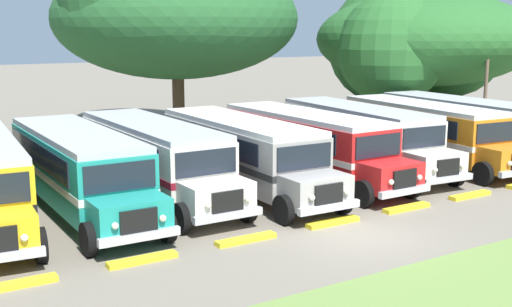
{
  "coord_description": "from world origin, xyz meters",
  "views": [
    {
      "loc": [
        -12.97,
        -14.75,
        6.32
      ],
      "look_at": [
        0.0,
        6.11,
        1.6
      ],
      "focal_mm": 45.43,
      "sensor_mm": 36.0,
      "label": 1
    }
  ],
  "objects_px": {
    "parked_bus_slot_6": "(360,134)",
    "parked_bus_slot_8": "(462,123)",
    "broad_shade_tree": "(170,14)",
    "parked_bus_slot_3": "(154,155)",
    "parked_bus_slot_7": "(425,130)",
    "parked_bus_slot_5": "(308,142)",
    "secondary_tree": "(418,41)",
    "parked_bus_slot_2": "(79,166)",
    "parked_bus_slot_4": "(242,151)",
    "utility_pole": "(486,82)"
  },
  "relations": [
    {
      "from": "parked_bus_slot_3",
      "to": "parked_bus_slot_5",
      "type": "height_order",
      "value": "same"
    },
    {
      "from": "parked_bus_slot_7",
      "to": "parked_bus_slot_4",
      "type": "bearing_deg",
      "value": -84.96
    },
    {
      "from": "parked_bus_slot_8",
      "to": "utility_pole",
      "type": "height_order",
      "value": "utility_pole"
    },
    {
      "from": "parked_bus_slot_7",
      "to": "parked_bus_slot_3",
      "type": "bearing_deg",
      "value": -88.91
    },
    {
      "from": "parked_bus_slot_7",
      "to": "parked_bus_slot_8",
      "type": "relative_size",
      "value": 1.0
    },
    {
      "from": "parked_bus_slot_6",
      "to": "parked_bus_slot_8",
      "type": "xyz_separation_m",
      "value": [
        6.68,
        -0.23,
        0.0
      ]
    },
    {
      "from": "parked_bus_slot_3",
      "to": "broad_shade_tree",
      "type": "distance_m",
      "value": 16.56
    },
    {
      "from": "secondary_tree",
      "to": "broad_shade_tree",
      "type": "bearing_deg",
      "value": 165.75
    },
    {
      "from": "broad_shade_tree",
      "to": "parked_bus_slot_7",
      "type": "bearing_deg",
      "value": -65.94
    },
    {
      "from": "parked_bus_slot_2",
      "to": "utility_pole",
      "type": "bearing_deg",
      "value": 96.67
    },
    {
      "from": "parked_bus_slot_6",
      "to": "broad_shade_tree",
      "type": "bearing_deg",
      "value": -162.95
    },
    {
      "from": "parked_bus_slot_4",
      "to": "parked_bus_slot_8",
      "type": "distance_m",
      "value": 13.52
    },
    {
      "from": "parked_bus_slot_2",
      "to": "parked_bus_slot_8",
      "type": "distance_m",
      "value": 19.93
    },
    {
      "from": "parked_bus_slot_6",
      "to": "broad_shade_tree",
      "type": "xyz_separation_m",
      "value": [
        -3.09,
        14.0,
        5.66
      ]
    },
    {
      "from": "parked_bus_slot_7",
      "to": "parked_bus_slot_8",
      "type": "distance_m",
      "value": 3.24
    },
    {
      "from": "parked_bus_slot_8",
      "to": "utility_pole",
      "type": "xyz_separation_m",
      "value": [
        4.7,
        2.46,
        1.77
      ]
    },
    {
      "from": "parked_bus_slot_6",
      "to": "broad_shade_tree",
      "type": "distance_m",
      "value": 15.41
    },
    {
      "from": "parked_bus_slot_4",
      "to": "secondary_tree",
      "type": "bearing_deg",
      "value": 118.55
    },
    {
      "from": "parked_bus_slot_2",
      "to": "parked_bus_slot_4",
      "type": "bearing_deg",
      "value": 86.95
    },
    {
      "from": "parked_bus_slot_5",
      "to": "parked_bus_slot_3",
      "type": "bearing_deg",
      "value": -96.18
    },
    {
      "from": "parked_bus_slot_5",
      "to": "parked_bus_slot_6",
      "type": "distance_m",
      "value": 3.41
    },
    {
      "from": "parked_bus_slot_5",
      "to": "utility_pole",
      "type": "relative_size",
      "value": 1.74
    },
    {
      "from": "parked_bus_slot_4",
      "to": "parked_bus_slot_5",
      "type": "bearing_deg",
      "value": 95.5
    },
    {
      "from": "parked_bus_slot_3",
      "to": "parked_bus_slot_7",
      "type": "relative_size",
      "value": 0.99
    },
    {
      "from": "parked_bus_slot_7",
      "to": "parked_bus_slot_8",
      "type": "height_order",
      "value": "same"
    },
    {
      "from": "parked_bus_slot_2",
      "to": "parked_bus_slot_4",
      "type": "distance_m",
      "value": 6.44
    },
    {
      "from": "parked_bus_slot_2",
      "to": "parked_bus_slot_3",
      "type": "distance_m",
      "value": 3.12
    },
    {
      "from": "parked_bus_slot_3",
      "to": "parked_bus_slot_8",
      "type": "xyz_separation_m",
      "value": [
        16.86,
        -0.37,
        0.0
      ]
    },
    {
      "from": "parked_bus_slot_6",
      "to": "secondary_tree",
      "type": "relative_size",
      "value": 0.67
    },
    {
      "from": "parked_bus_slot_6",
      "to": "parked_bus_slot_8",
      "type": "relative_size",
      "value": 1.0
    },
    {
      "from": "parked_bus_slot_2",
      "to": "utility_pole",
      "type": "height_order",
      "value": "utility_pole"
    },
    {
      "from": "parked_bus_slot_2",
      "to": "parked_bus_slot_7",
      "type": "height_order",
      "value": "same"
    },
    {
      "from": "parked_bus_slot_4",
      "to": "parked_bus_slot_2",
      "type": "bearing_deg",
      "value": -92.56
    },
    {
      "from": "parked_bus_slot_6",
      "to": "utility_pole",
      "type": "height_order",
      "value": "utility_pole"
    },
    {
      "from": "parked_bus_slot_3",
      "to": "parked_bus_slot_5",
      "type": "xyz_separation_m",
      "value": [
        6.81,
        -0.66,
        0.0
      ]
    },
    {
      "from": "parked_bus_slot_3",
      "to": "broad_shade_tree",
      "type": "height_order",
      "value": "broad_shade_tree"
    },
    {
      "from": "parked_bus_slot_2",
      "to": "parked_bus_slot_4",
      "type": "xyz_separation_m",
      "value": [
        6.43,
        -0.42,
        0.0
      ]
    },
    {
      "from": "parked_bus_slot_2",
      "to": "parked_bus_slot_4",
      "type": "height_order",
      "value": "same"
    },
    {
      "from": "parked_bus_slot_8",
      "to": "parked_bus_slot_7",
      "type": "bearing_deg",
      "value": -77.82
    },
    {
      "from": "parked_bus_slot_4",
      "to": "parked_bus_slot_8",
      "type": "relative_size",
      "value": 0.99
    },
    {
      "from": "parked_bus_slot_2",
      "to": "parked_bus_slot_7",
      "type": "distance_m",
      "value": 16.73
    },
    {
      "from": "broad_shade_tree",
      "to": "parked_bus_slot_5",
      "type": "bearing_deg",
      "value": -91.08
    },
    {
      "from": "parked_bus_slot_5",
      "to": "parked_bus_slot_8",
      "type": "distance_m",
      "value": 10.05
    },
    {
      "from": "parked_bus_slot_6",
      "to": "utility_pole",
      "type": "relative_size",
      "value": 1.76
    },
    {
      "from": "parked_bus_slot_8",
      "to": "utility_pole",
      "type": "relative_size",
      "value": 1.76
    },
    {
      "from": "parked_bus_slot_2",
      "to": "parked_bus_slot_7",
      "type": "xyz_separation_m",
      "value": [
        16.73,
        -0.35,
        0.0
      ]
    },
    {
      "from": "parked_bus_slot_5",
      "to": "parked_bus_slot_8",
      "type": "xyz_separation_m",
      "value": [
        10.05,
        0.29,
        0.0
      ]
    },
    {
      "from": "parked_bus_slot_3",
      "to": "parked_bus_slot_4",
      "type": "relative_size",
      "value": 1.0
    },
    {
      "from": "parked_bus_slot_3",
      "to": "secondary_tree",
      "type": "xyz_separation_m",
      "value": [
        23.71,
        9.64,
        3.93
      ]
    },
    {
      "from": "parked_bus_slot_2",
      "to": "parked_bus_slot_6",
      "type": "xyz_separation_m",
      "value": [
        13.25,
        0.37,
        0.0
      ]
    }
  ]
}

